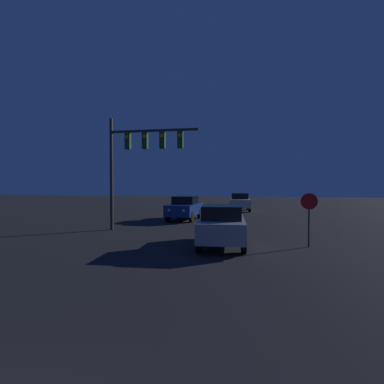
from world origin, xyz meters
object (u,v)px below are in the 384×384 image
Objects in this scene: car_mid at (185,208)px; car_far at (240,202)px; car_near at (222,225)px; stop_sign at (309,210)px; traffic_signal_mast at (138,151)px.

car_mid is 8.64m from car_far.
stop_sign reaches higher than car_near.
stop_sign is (6.78, -8.05, 0.63)m from car_mid.
car_near is at bearing -172.14° from stop_sign.
stop_sign is at bearing -18.85° from traffic_signal_mast.
car_far is at bearing 69.01° from traffic_signal_mast.
stop_sign is at bearing 96.91° from car_far.
car_near is at bearing 84.80° from car_far.
stop_sign is (3.17, -15.90, 0.63)m from car_far.
car_mid is 10.54m from stop_sign.
car_mid is at bearing 130.11° from stop_sign.
car_near is 9.16m from car_mid.
traffic_signal_mast is (-4.79, 3.27, 3.41)m from car_near.
traffic_signal_mast is at bearing 64.65° from car_far.
car_far is 1.88× the size of stop_sign.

